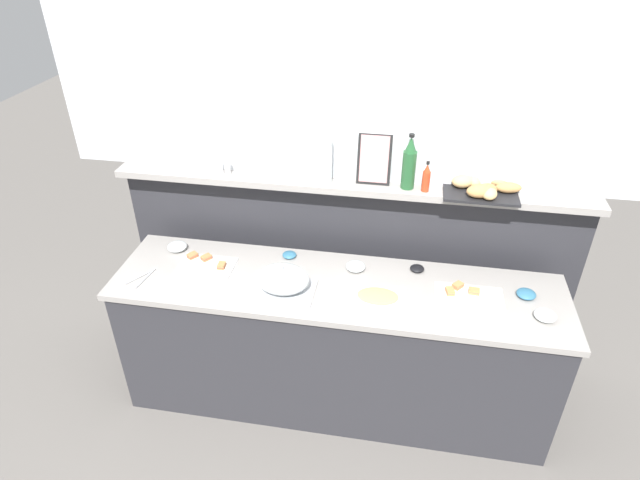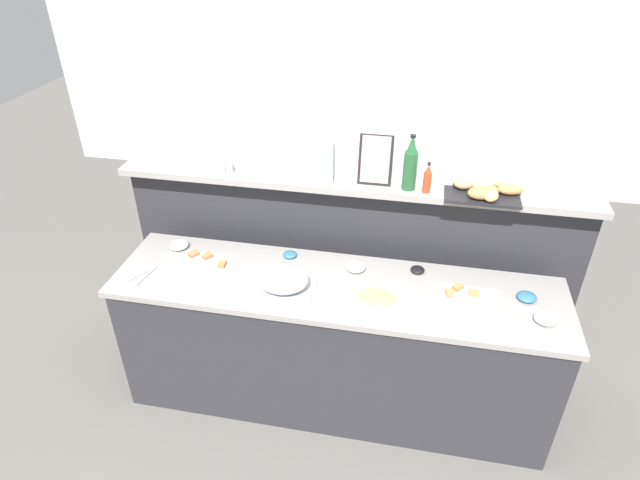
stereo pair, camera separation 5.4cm
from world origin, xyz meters
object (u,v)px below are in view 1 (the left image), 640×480
Objects in this scene: cold_cuts_platter at (378,297)px; salt_shaker at (220,167)px; wine_bottle_green at (409,164)px; serving_cloche at (283,280)px; sandwich_platter_side at (467,296)px; condiment_bowl_cream at (289,255)px; sandwich_platter_rear at (206,265)px; water_carafe at (324,161)px; framed_picture at (374,159)px; condiment_bowl_teal at (526,294)px; serving_tongs at (143,277)px; glass_bowl_large at (356,267)px; bread_basket at (483,188)px; condiment_bowl_red at (417,268)px; pepper_shaker at (227,168)px; glass_bowl_medium at (177,247)px; glass_bowl_small at (545,316)px; hot_sauce_bottle at (426,178)px.

salt_shaker is (-0.99, 0.49, 0.45)m from cold_cuts_platter.
serving_cloche is at bearing -139.28° from wine_bottle_green.
condiment_bowl_cream is at bearing 168.38° from sandwich_platter_side.
sandwich_platter_rear is 0.94× the size of serving_cloche.
framed_picture is at bearing 7.91° from water_carafe.
salt_shaker is 0.90m from framed_picture.
water_carafe is at bearing 163.41° from condiment_bowl_teal.
serving_tongs is at bearing -154.82° from framed_picture.
glass_bowl_large is (0.85, 0.11, 0.01)m from sandwich_platter_rear.
cold_cuts_platter is 1.57× the size of serving_tongs.
glass_bowl_large is at bearing 36.23° from serving_cloche.
framed_picture is at bearing 79.92° from glass_bowl_large.
glass_bowl_large is 0.82m from bread_basket.
framed_picture is 0.28m from water_carafe.
condiment_bowl_cream is at bearing -153.11° from framed_picture.
pepper_shaker is (-1.14, 0.20, 0.44)m from condiment_bowl_red.
serving_cloche is 0.93m from wine_bottle_green.
condiment_bowl_red is (0.35, 0.05, -0.01)m from glass_bowl_large.
sandwich_platter_rear is at bearing 28.72° from serving_tongs.
glass_bowl_medium reaches higher than serving_tongs.
serving_cloche is (-0.97, -0.12, 0.06)m from sandwich_platter_side.
glass_bowl_medium is at bearing 168.12° from cold_cuts_platter.
water_carafe is (-1.14, 0.34, 0.53)m from condiment_bowl_teal.
serving_cloche is 0.45m from glass_bowl_large.
water_carafe is at bearing -179.12° from wine_bottle_green.
cold_cuts_platter is at bearing -7.29° from sandwich_platter_rear.
framed_picture reaches higher than glass_bowl_small.
wine_bottle_green reaches higher than glass_bowl_small.
serving_tongs is 0.76m from salt_shaker.
glass_bowl_medium is at bearing 172.31° from glass_bowl_small.
sandwich_platter_side is 4.32× the size of condiment_bowl_cream.
sandwich_platter_side is 0.98m from serving_cloche.
salt_shaker is at bearing 89.00° from sandwich_platter_rear.
serving_cloche is 0.33m from condiment_bowl_cream.
condiment_bowl_teal is (1.77, 0.02, 0.01)m from sandwich_platter_rear.
serving_cloche is 1.35m from glass_bowl_small.
water_carafe is (-0.28, -0.04, -0.01)m from framed_picture.
cold_cuts_platter is at bearing -27.33° from pepper_shaker.
framed_picture is (-0.10, 0.53, 0.55)m from cold_cuts_platter.
serving_tongs is 1.44m from framed_picture.
serving_cloche reaches higher than sandwich_platter_rear.
sandwich_platter_rear is at bearing 178.56° from sandwich_platter_side.
sandwich_platter_rear is 1.61m from bread_basket.
glass_bowl_large is 0.26× the size of bread_basket.
glass_bowl_medium is 0.45× the size of water_carafe.
serving_cloche reaches higher than glass_bowl_large.
condiment_bowl_red is at bearing -19.34° from water_carafe.
sandwich_platter_rear is 3.15× the size of condiment_bowl_teal.
cold_cuts_platter is at bearing -112.77° from hot_sauce_bottle.
wine_bottle_green is 1.21× the size of water_carafe.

